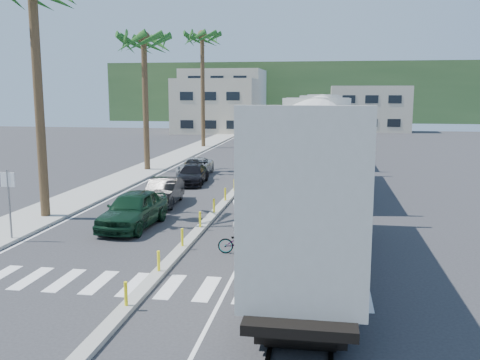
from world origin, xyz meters
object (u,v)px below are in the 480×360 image
Objects in this scene: street_sign at (9,195)px; car_lead at (133,209)px; cyclist at (240,236)px; car_second at (163,192)px.

car_lead is at bearing 36.04° from street_sign.
street_sign reaches higher than car_lead.
street_sign reaches higher than cyclist.
car_second is 9.88m from cyclist.
street_sign reaches higher than car_second.
car_lead reaches higher than car_second.
street_sign is 9.70m from cyclist.
cyclist reaches higher than car_lead.
street_sign is 0.67× the size of car_second.
street_sign is 1.41× the size of cyclist.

